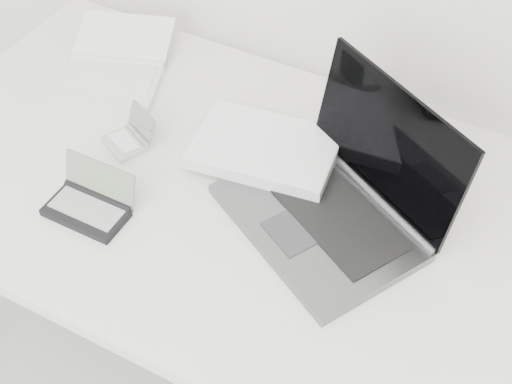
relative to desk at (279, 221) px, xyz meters
The scene contains 5 objects.
desk is the anchor object (origin of this frame).
laptop_large 0.11m from the desk, 54.03° to the left, with size 0.56×0.44×0.25m.
netbook_open_white 0.55m from the desk, 160.94° to the left, with size 0.31×0.35×0.06m.
pda_silver 0.36m from the desk, behind, with size 0.12×0.12×0.07m.
palmtop_charcoal 0.37m from the desk, 150.03° to the right, with size 0.16×0.11×0.09m.
Camera 1 is at (0.39, 0.73, 1.75)m, focal length 50.00 mm.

